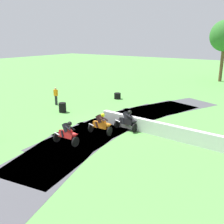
{
  "coord_description": "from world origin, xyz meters",
  "views": [
    {
      "loc": [
        10.08,
        -14.56,
        6.02
      ],
      "look_at": [
        0.05,
        -0.01,
        0.9
      ],
      "focal_mm": 41.61,
      "sensor_mm": 36.0,
      "label": 1
    }
  ],
  "objects_px": {
    "tire_stack_mid_a": "(62,107)",
    "track_marshal": "(56,96)",
    "tire_stack_near": "(117,96)",
    "motorcycle_trailing_red": "(68,134)",
    "motorcycle_chase_orange": "(101,124)",
    "motorcycle_lead_black": "(127,121)"
  },
  "relations": [
    {
      "from": "tire_stack_mid_a",
      "to": "track_marshal",
      "type": "bearing_deg",
      "value": 147.52
    },
    {
      "from": "tire_stack_near",
      "to": "track_marshal",
      "type": "relative_size",
      "value": 0.41
    },
    {
      "from": "tire_stack_near",
      "to": "tire_stack_mid_a",
      "type": "xyz_separation_m",
      "value": [
        -1.09,
        -6.63,
        0.1
      ]
    },
    {
      "from": "motorcycle_trailing_red",
      "to": "track_marshal",
      "type": "relative_size",
      "value": 1.03
    },
    {
      "from": "tire_stack_near",
      "to": "tire_stack_mid_a",
      "type": "height_order",
      "value": "tire_stack_mid_a"
    },
    {
      "from": "motorcycle_chase_orange",
      "to": "tire_stack_mid_a",
      "type": "distance_m",
      "value": 6.09
    },
    {
      "from": "motorcycle_chase_orange",
      "to": "tire_stack_mid_a",
      "type": "relative_size",
      "value": 2.1
    },
    {
      "from": "tire_stack_mid_a",
      "to": "motorcycle_trailing_red",
      "type": "bearing_deg",
      "value": -42.42
    },
    {
      "from": "tire_stack_near",
      "to": "motorcycle_lead_black",
      "type": "bearing_deg",
      "value": -52.38
    },
    {
      "from": "track_marshal",
      "to": "motorcycle_chase_orange",
      "type": "bearing_deg",
      "value": -24.52
    },
    {
      "from": "motorcycle_trailing_red",
      "to": "track_marshal",
      "type": "bearing_deg",
      "value": 140.33
    },
    {
      "from": "motorcycle_lead_black",
      "to": "tire_stack_mid_a",
      "type": "relative_size",
      "value": 2.11
    },
    {
      "from": "tire_stack_mid_a",
      "to": "motorcycle_lead_black",
      "type": "bearing_deg",
      "value": -5.25
    },
    {
      "from": "motorcycle_lead_black",
      "to": "track_marshal",
      "type": "bearing_deg",
      "value": 167.15
    },
    {
      "from": "motorcycle_trailing_red",
      "to": "tire_stack_near",
      "type": "bearing_deg",
      "value": 109.47
    },
    {
      "from": "tire_stack_near",
      "to": "tire_stack_mid_a",
      "type": "bearing_deg",
      "value": -99.3
    },
    {
      "from": "motorcycle_chase_orange",
      "to": "track_marshal",
      "type": "relative_size",
      "value": 1.03
    },
    {
      "from": "motorcycle_lead_black",
      "to": "motorcycle_trailing_red",
      "type": "relative_size",
      "value": 1.01
    },
    {
      "from": "motorcycle_chase_orange",
      "to": "track_marshal",
      "type": "bearing_deg",
      "value": 155.48
    },
    {
      "from": "track_marshal",
      "to": "motorcycle_trailing_red",
      "type": "bearing_deg",
      "value": -39.67
    },
    {
      "from": "motorcycle_lead_black",
      "to": "tire_stack_near",
      "type": "height_order",
      "value": "motorcycle_lead_black"
    },
    {
      "from": "motorcycle_lead_black",
      "to": "tire_stack_mid_a",
      "type": "distance_m",
      "value": 6.7
    }
  ]
}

